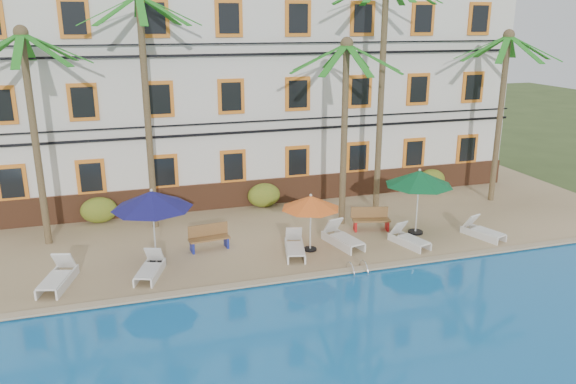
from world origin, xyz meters
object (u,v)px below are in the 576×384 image
object	(u,v)px
lounger_b	(150,268)
lounger_d	(342,237)
umbrella_red	(311,203)
palm_e	(502,93)
umbrella_green	(419,178)
palm_b	(145,82)
umbrella_blue	(152,200)
lounger_c	(295,247)
palm_a	(31,108)
bench_right	(371,219)
lounger_e	(409,238)
palm_c	(345,106)
bench_left	(209,237)
lounger_f	(482,231)
palm_d	(382,66)
lounger_a	(58,277)
pool_ladder	(357,272)

from	to	relation	value
lounger_b	lounger_d	distance (m)	7.13
umbrella_red	palm_e	bearing A→B (deg)	17.66
umbrella_green	palm_b	bearing A→B (deg)	158.90
umbrella_blue	palm_e	bearing A→B (deg)	10.36
umbrella_red	lounger_c	bearing A→B (deg)	-165.73
palm_a	umbrella_blue	bearing A→B (deg)	-40.13
bench_right	lounger_e	bearing A→B (deg)	-70.89
umbrella_red	lounger_d	world-z (taller)	umbrella_red
palm_a	lounger_b	xyz separation A→B (m)	(3.51, -4.06, -4.88)
palm_c	bench_left	size ratio (longest dim) A/B	4.88
lounger_d	lounger_f	xyz separation A→B (m)	(5.55, -0.85, -0.04)
umbrella_blue	lounger_c	size ratio (longest dim) A/B	1.41
palm_a	umbrella_green	bearing A→B (deg)	-12.76
lounger_b	lounger_f	xyz separation A→B (m)	(12.65, -0.22, -0.01)
umbrella_blue	lounger_e	bearing A→B (deg)	-6.07
umbrella_red	lounger_f	size ratio (longest dim) A/B	1.20
palm_d	umbrella_green	xyz separation A→B (m)	(0.34, -2.94, -4.06)
umbrella_green	bench_left	bearing A→B (deg)	174.27
palm_a	lounger_a	bearing A→B (deg)	-80.60
bench_left	umbrella_blue	bearing A→B (deg)	-156.59
lounger_f	bench_left	world-z (taller)	bench_left
palm_c	lounger_f	size ratio (longest dim) A/B	4.15
palm_a	lounger_e	world-z (taller)	palm_a
umbrella_red	bench_right	xyz separation A→B (m)	(3.05, 1.30, -1.38)
palm_d	lounger_e	world-z (taller)	palm_d
lounger_d	bench_left	world-z (taller)	bench_left
umbrella_red	pool_ladder	world-z (taller)	umbrella_red
palm_c	lounger_d	size ratio (longest dim) A/B	3.68
palm_d	bench_right	size ratio (longest dim) A/B	6.41
umbrella_blue	lounger_b	world-z (taller)	umbrella_blue
lounger_c	lounger_e	bearing A→B (deg)	-5.88
palm_b	umbrella_red	bearing A→B (deg)	-38.61
lounger_e	lounger_a	bearing A→B (deg)	178.92
umbrella_blue	palm_b	bearing A→B (deg)	86.31
lounger_e	bench_left	size ratio (longest dim) A/B	1.17
lounger_a	lounger_c	world-z (taller)	lounger_a
palm_e	lounger_d	size ratio (longest dim) A/B	3.79
lounger_b	lounger_f	distance (m)	12.65
palm_e	lounger_a	xyz separation A→B (m)	(-18.81, -3.62, -4.72)
umbrella_blue	umbrella_red	world-z (taller)	umbrella_blue
lounger_b	lounger_c	size ratio (longest dim) A/B	0.96
palm_c	lounger_f	distance (m)	7.24
umbrella_green	lounger_b	distance (m)	10.60
palm_e	lounger_c	world-z (taller)	palm_e
palm_a	umbrella_red	xyz separation A→B (m)	(9.29, -3.55, -3.30)
palm_d	bench_left	xyz separation A→B (m)	(-7.80, -2.12, -5.85)
palm_d	lounger_c	bearing A→B (deg)	-144.36
palm_b	lounger_a	bearing A→B (deg)	-126.27
palm_a	lounger_d	xyz separation A→B (m)	(10.61, -3.43, -4.85)
palm_b	bench_left	size ratio (longest dim) A/B	6.00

